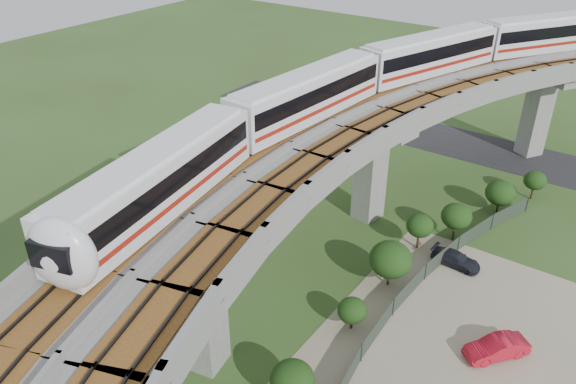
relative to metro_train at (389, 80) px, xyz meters
The scene contains 15 objects.
ground 16.78m from the metro_train, 97.20° to the right, with size 160.00×160.00×0.00m, color #344C1E.
dirt_lot 22.05m from the metro_train, 46.66° to the right, with size 18.00×26.00×0.04m, color gray.
asphalt_road 22.41m from the metro_train, 94.38° to the left, with size 60.00×8.00×0.03m, color #232326.
viaduct 12.02m from the metro_train, 77.97° to the right, with size 19.58×73.98×11.40m.
metro_train is the anchor object (origin of this frame).
fence 18.19m from the metro_train, 53.67° to the right, with size 3.87×38.73×1.50m.
tree_0 18.20m from the metro_train, 44.99° to the left, with size 2.05×2.05×2.82m.
tree_1 14.93m from the metro_train, 36.32° to the left, with size 2.62×2.62×3.09m.
tree_2 12.23m from the metro_train, ahead, with size 2.48×2.48×3.39m.
tree_3 11.74m from the metro_train, 29.61° to the right, with size 2.17×2.17×3.09m.
tree_4 14.15m from the metro_train, 58.11° to the right, with size 3.11×3.11×3.66m.
tree_5 18.47m from the metro_train, 69.23° to the right, with size 1.98×1.98×2.41m.
tree_6 24.42m from the metro_train, 75.21° to the right, with size 2.55×2.55×3.12m.
car_red 21.22m from the metro_train, 38.15° to the right, with size 1.43×4.09×1.35m, color #B31022.
car_dark 14.86m from the metro_train, 21.56° to the right, with size 1.54×3.79×1.10m, color black.
Camera 1 is at (19.45, -28.08, 26.60)m, focal length 35.00 mm.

